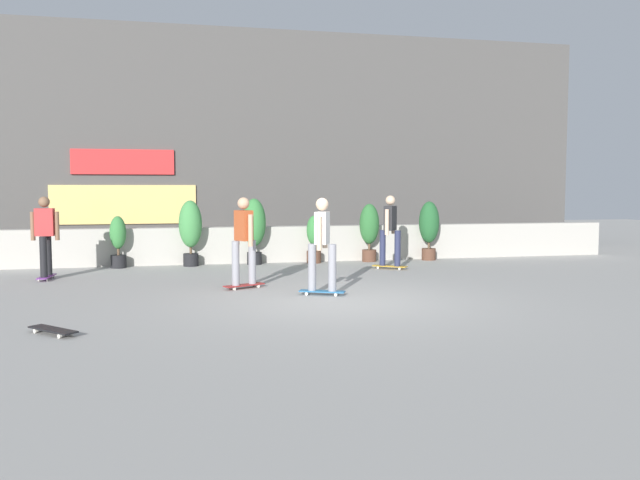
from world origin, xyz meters
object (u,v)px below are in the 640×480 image
(potted_plant_0, at_px, (118,240))
(potted_plant_3, at_px, (314,238))
(skater_far_right, at_px, (244,238))
(potted_plant_1, at_px, (190,228))
(skater_foreground, at_px, (45,234))
(skater_mid_plaza, at_px, (390,228))
(potted_plant_4, at_px, (369,228))
(skater_by_wall_right, at_px, (322,241))
(potted_plant_2, at_px, (254,226))
(potted_plant_5, at_px, (429,226))
(skateboard_near_camera, at_px, (53,330))

(potted_plant_0, xyz_separation_m, potted_plant_3, (4.68, 0.00, -0.03))
(skater_far_right, bearing_deg, potted_plant_1, 102.69)
(potted_plant_3, height_order, skater_far_right, skater_far_right)
(potted_plant_1, height_order, skater_foreground, skater_foreground)
(potted_plant_1, height_order, skater_mid_plaza, skater_mid_plaza)
(skater_mid_plaza, bearing_deg, skater_far_right, -148.48)
(skater_far_right, bearing_deg, potted_plant_3, 60.57)
(potted_plant_4, xyz_separation_m, skater_by_wall_right, (-2.35, -4.87, 0.09))
(potted_plant_4, xyz_separation_m, skater_foreground, (-7.40, -1.73, 0.09))
(potted_plant_3, height_order, skater_mid_plaza, skater_mid_plaza)
(skater_far_right, bearing_deg, potted_plant_2, 80.10)
(potted_plant_4, height_order, skater_foreground, skater_foreground)
(skater_by_wall_right, relative_size, skater_foreground, 1.00)
(potted_plant_0, height_order, potted_plant_5, potted_plant_5)
(potted_plant_3, height_order, skateboard_near_camera, potted_plant_3)
(potted_plant_0, bearing_deg, potted_plant_3, 0.00)
(skater_mid_plaza, bearing_deg, skateboard_near_camera, -139.22)
(skateboard_near_camera, bearing_deg, skater_foreground, 100.55)
(potted_plant_1, distance_m, potted_plant_2, 1.53)
(potted_plant_0, height_order, skateboard_near_camera, potted_plant_0)
(skater_mid_plaza, relative_size, skateboard_near_camera, 2.35)
(potted_plant_1, bearing_deg, skater_far_right, -77.31)
(potted_plant_2, distance_m, potted_plant_3, 1.52)
(potted_plant_0, relative_size, potted_plant_4, 0.83)
(potted_plant_0, height_order, potted_plant_1, potted_plant_1)
(potted_plant_5, distance_m, skater_foreground, 9.18)
(potted_plant_5, bearing_deg, skater_by_wall_right, -129.15)
(skater_far_right, relative_size, skateboard_near_camera, 2.35)
(potted_plant_5, bearing_deg, potted_plant_2, -180.00)
(skater_by_wall_right, height_order, skater_mid_plaza, same)
(potted_plant_3, relative_size, skater_by_wall_right, 0.70)
(skater_far_right, xyz_separation_m, skater_mid_plaza, (3.60, 2.21, 0.00))
(skater_by_wall_right, bearing_deg, potted_plant_3, 79.44)
(potted_plant_2, xyz_separation_m, potted_plant_4, (2.93, 0.00, -0.10))
(skater_foreground, bearing_deg, potted_plant_2, 21.15)
(skateboard_near_camera, bearing_deg, potted_plant_5, 41.68)
(potted_plant_1, xyz_separation_m, potted_plant_5, (6.07, 0.00, -0.04))
(potted_plant_2, xyz_separation_m, potted_plant_3, (1.49, 0.00, -0.33))
(potted_plant_2, xyz_separation_m, skater_foreground, (-4.47, -1.73, -0.01))
(skater_foreground, bearing_deg, potted_plant_3, 16.19)
(potted_plant_1, height_order, skateboard_near_camera, potted_plant_1)
(skateboard_near_camera, bearing_deg, potted_plant_3, 55.21)
(skater_far_right, relative_size, skater_mid_plaza, 1.00)
(potted_plant_1, distance_m, skater_far_right, 3.92)
(skater_by_wall_right, xyz_separation_m, skater_foreground, (-5.06, 3.14, 0.00))
(potted_plant_2, bearing_deg, skater_by_wall_right, -83.20)
(potted_plant_0, height_order, skater_far_right, skater_far_right)
(potted_plant_2, distance_m, skater_far_right, 3.88)
(potted_plant_3, relative_size, skater_foreground, 0.70)
(potted_plant_5, distance_m, skater_mid_plaza, 2.28)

